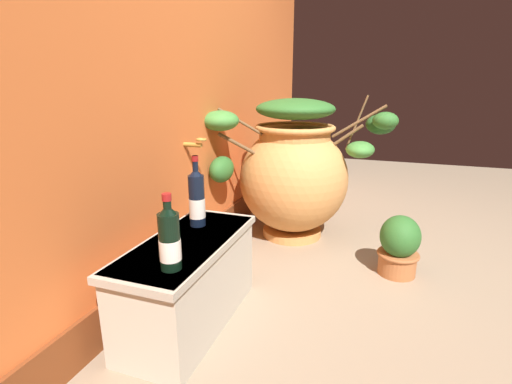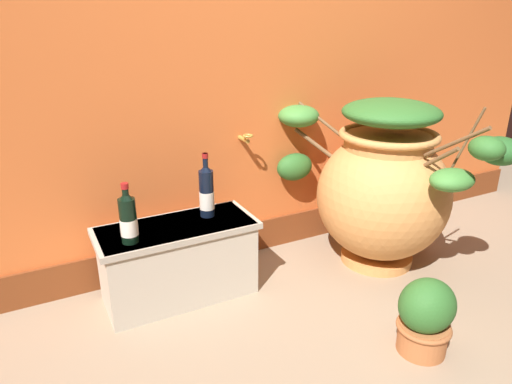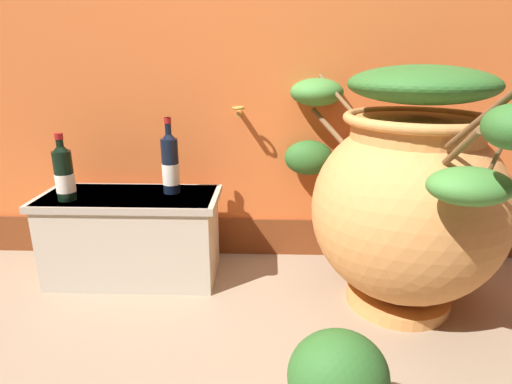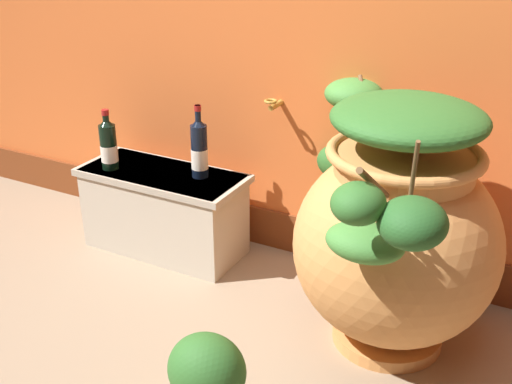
% 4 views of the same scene
% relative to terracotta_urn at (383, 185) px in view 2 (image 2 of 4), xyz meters
% --- Properties ---
extents(ground_plane, '(7.00, 7.00, 0.00)m').
position_rel_terracotta_urn_xyz_m(ground_plane, '(-0.57, -0.67, -0.46)').
color(ground_plane, gray).
extents(back_wall, '(4.40, 0.33, 2.60)m').
position_rel_terracotta_urn_xyz_m(back_wall, '(-0.57, 0.53, 0.83)').
color(back_wall, '#D6662D').
rests_on(back_wall, ground_plane).
extents(terracotta_urn, '(0.81, 1.11, 0.94)m').
position_rel_terracotta_urn_xyz_m(terracotta_urn, '(0.00, 0.00, 0.00)').
color(terracotta_urn, '#D68E4C').
rests_on(terracotta_urn, ground_plane).
extents(stone_ledge, '(0.76, 0.33, 0.39)m').
position_rel_terracotta_urn_xyz_m(stone_ledge, '(-1.11, 0.18, -0.25)').
color(stone_ledge, beige).
rests_on(stone_ledge, ground_plane).
extents(wine_bottle_left, '(0.08, 0.08, 0.27)m').
position_rel_terracotta_urn_xyz_m(wine_bottle_left, '(-1.34, 0.11, 0.04)').
color(wine_bottle_left, black).
rests_on(wine_bottle_left, stone_ledge).
extents(wine_bottle_middle, '(0.07, 0.07, 0.32)m').
position_rel_terracotta_urn_xyz_m(wine_bottle_middle, '(-0.93, 0.22, 0.06)').
color(wine_bottle_middle, black).
rests_on(wine_bottle_middle, stone_ledge).
extents(potted_shrub, '(0.24, 0.22, 0.33)m').
position_rel_terracotta_urn_xyz_m(potted_shrub, '(-0.35, -0.68, -0.29)').
color(potted_shrub, '#B26638').
rests_on(potted_shrub, ground_plane).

